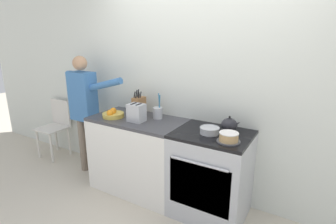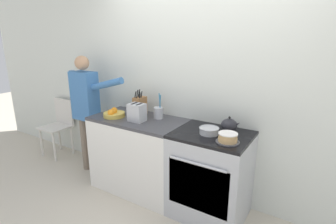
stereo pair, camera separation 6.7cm
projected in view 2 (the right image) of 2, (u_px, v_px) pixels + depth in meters
name	position (u px, v px, depth m)	size (l,w,h in m)	color
ground_plane	(172.00, 219.00, 2.71)	(16.00, 16.00, 0.00)	beige
wall_back	(202.00, 86.00, 2.86)	(8.00, 0.04, 2.60)	silver
counter_cabinet	(139.00, 154.00, 3.16)	(1.10, 0.61, 0.90)	white
stove_range	(210.00, 175.00, 2.69)	(0.75, 0.64, 0.90)	#B7BABF
layer_cake	(228.00, 138.00, 2.33)	(0.21, 0.21, 0.09)	#4C4C51
tea_kettle	(229.00, 125.00, 2.59)	(0.20, 0.16, 0.16)	#232328
mixing_bowl	(209.00, 131.00, 2.54)	(0.20, 0.20, 0.07)	#B7BABF
knife_block	(140.00, 106.00, 3.13)	(0.10, 0.16, 0.31)	olive
utensil_crock	(158.00, 113.00, 3.01)	(0.11, 0.11, 0.30)	#B7BABF
fruit_bowl	(114.00, 114.00, 3.08)	(0.25, 0.25, 0.11)	gold
toaster	(137.00, 113.00, 2.91)	(0.19, 0.14, 0.20)	#B7BABF
person_baker	(86.00, 105.00, 3.45)	(0.91, 0.20, 1.59)	#7A6B5B
dining_chair	(60.00, 123.00, 4.11)	(0.40, 0.40, 0.87)	silver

